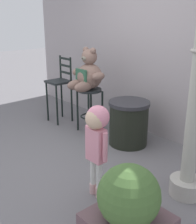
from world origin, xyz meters
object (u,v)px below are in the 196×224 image
at_px(bar_stool_with_teddy, 90,101).
at_px(child_walking, 97,132).
at_px(teddy_bear, 88,74).
at_px(bar_chair_empty, 60,86).
at_px(trash_bin, 129,123).
at_px(planter_with_shrub, 128,214).
at_px(lamppost, 196,103).

distance_m(bar_stool_with_teddy, child_walking, 1.81).
bearing_deg(teddy_bear, bar_chair_empty, -175.54).
bearing_deg(trash_bin, bar_stool_with_teddy, -172.82).
relative_size(bar_stool_with_teddy, child_walking, 0.72).
height_order(trash_bin, bar_chair_empty, bar_chair_empty).
relative_size(bar_stool_with_teddy, trash_bin, 1.09).
relative_size(bar_chair_empty, planter_with_shrub, 1.51).
xyz_separation_m(bar_chair_empty, planter_with_shrub, (2.87, -1.31, -0.30)).
bearing_deg(bar_chair_empty, trash_bin, 7.12).
bearing_deg(trash_bin, planter_with_shrub, -47.12).
bearing_deg(planter_with_shrub, lamppost, 96.09).
bearing_deg(trash_bin, teddy_bear, -170.45).
distance_m(bar_stool_with_teddy, planter_with_shrub, 2.58).
distance_m(trash_bin, planter_with_shrub, 2.04).
relative_size(trash_bin, lamppost, 0.25).
distance_m(bar_chair_empty, planter_with_shrub, 3.17).
xyz_separation_m(teddy_bear, bar_chair_empty, (-0.71, -0.06, -0.30)).
bearing_deg(bar_stool_with_teddy, teddy_bear, -90.00).
bearing_deg(child_walking, teddy_bear, 76.87).
height_order(child_walking, planter_with_shrub, child_walking).
bearing_deg(bar_stool_with_teddy, lamppost, -10.38).
bearing_deg(teddy_bear, trash_bin, 9.55).
relative_size(child_walking, bar_chair_empty, 0.87).
relative_size(teddy_bear, child_walking, 0.65).
distance_m(child_walking, bar_chair_empty, 2.36).
xyz_separation_m(bar_stool_with_teddy, bar_chair_empty, (-0.71, -0.09, 0.14)).
bearing_deg(teddy_bear, bar_stool_with_teddy, 90.00).
relative_size(child_walking, trash_bin, 1.52).
height_order(child_walking, trash_bin, child_walking).
xyz_separation_m(child_walking, trash_bin, (-0.66, 1.19, -0.39)).
distance_m(teddy_bear, child_walking, 1.79).
distance_m(teddy_bear, trash_bin, 0.99).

